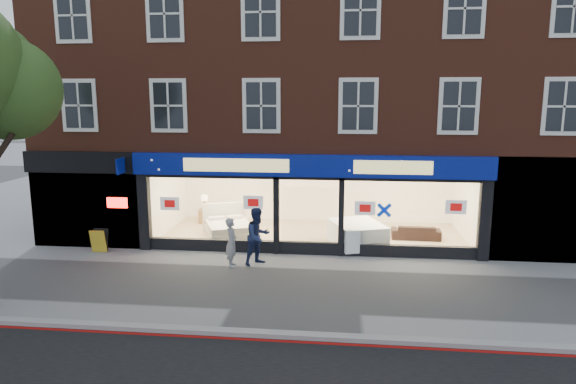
% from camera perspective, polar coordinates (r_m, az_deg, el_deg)
% --- Properties ---
extents(ground, '(120.00, 120.00, 0.00)m').
position_cam_1_polar(ground, '(14.08, 1.38, -10.63)').
color(ground, gray).
rests_on(ground, ground).
extents(kerb_line, '(60.00, 0.10, 0.01)m').
position_cam_1_polar(kerb_line, '(11.25, -0.02, -16.29)').
color(kerb_line, '#8C0A07').
rests_on(kerb_line, ground).
extents(kerb_stone, '(60.00, 0.25, 0.12)m').
position_cam_1_polar(kerb_stone, '(11.41, 0.09, -15.59)').
color(kerb_stone, gray).
rests_on(kerb_stone, ground).
extents(showroom_floor, '(11.00, 4.50, 0.10)m').
position_cam_1_polar(showroom_floor, '(19.04, 2.73, -4.79)').
color(showroom_floor, tan).
rests_on(showroom_floor, ground).
extents(building, '(19.00, 8.26, 10.30)m').
position_cam_1_polar(building, '(20.11, 3.17, 15.07)').
color(building, brown).
rests_on(building, ground).
extents(display_bed, '(2.20, 2.38, 1.08)m').
position_cam_1_polar(display_bed, '(18.66, -6.64, -4.03)').
color(display_bed, beige).
rests_on(display_bed, showroom_floor).
extents(bedside_table, '(0.48, 0.48, 0.55)m').
position_cam_1_polar(bedside_table, '(20.86, -9.21, -2.63)').
color(bedside_table, brown).
rests_on(bedside_table, showroom_floor).
extents(mattress_stack, '(2.11, 2.35, 0.76)m').
position_cam_1_polar(mattress_stack, '(17.70, 7.69, -4.61)').
color(mattress_stack, white).
rests_on(mattress_stack, showroom_floor).
extents(sofa, '(1.73, 0.73, 0.50)m').
position_cam_1_polar(sofa, '(18.85, 14.02, -4.31)').
color(sofa, black).
rests_on(sofa, showroom_floor).
extents(a_board, '(0.52, 0.34, 0.78)m').
position_cam_1_polar(a_board, '(18.16, -20.22, -5.10)').
color(a_board, gold).
rests_on(a_board, ground).
extents(pedestrian_grey, '(0.41, 0.58, 1.51)m').
position_cam_1_polar(pedestrian_grey, '(15.64, -6.28, -5.59)').
color(pedestrian_grey, '#929398').
rests_on(pedestrian_grey, ground).
extents(pedestrian_blue, '(1.08, 1.09, 1.77)m').
position_cam_1_polar(pedestrian_blue, '(15.74, -3.37, -4.93)').
color(pedestrian_blue, '#1B254C').
rests_on(pedestrian_blue, ground).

